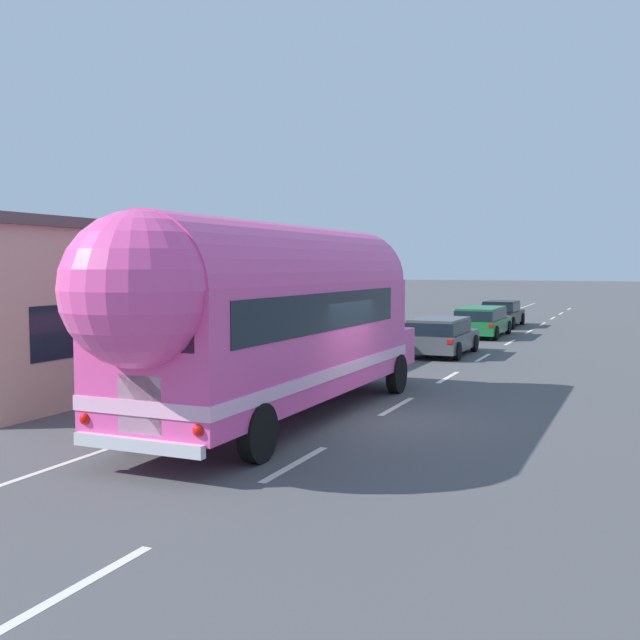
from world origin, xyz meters
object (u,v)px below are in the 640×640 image
painted_bus (271,313)px  car_second (482,319)px  car_lead (441,334)px  car_third (501,313)px

painted_bus → car_second: (0.16, 20.80, -1.50)m
car_lead → car_second: 7.73m
painted_bus → car_lead: painted_bus is taller
car_lead → car_third: (-0.25, 13.98, -0.04)m
car_lead → painted_bus: bearing=-90.8°
painted_bus → car_lead: (0.19, 13.07, -1.52)m
car_second → painted_bus: bearing=-90.4°
car_lead → car_second: size_ratio=0.90×
car_second → car_third: size_ratio=1.01×
painted_bus → car_third: bearing=90.1°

